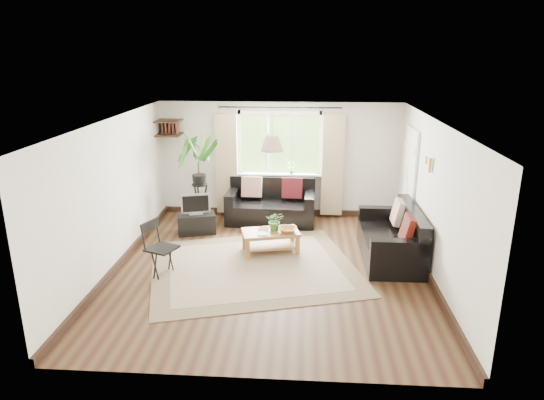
# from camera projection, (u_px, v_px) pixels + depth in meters

# --- Properties ---
(floor) EXTENTS (5.50, 5.50, 0.00)m
(floor) POSITION_uv_depth(u_px,v_px,m) (270.00, 269.00, 7.89)
(floor) COLOR black
(floor) RESTS_ON ground
(ceiling) EXTENTS (5.50, 5.50, 0.00)m
(ceiling) POSITION_uv_depth(u_px,v_px,m) (270.00, 121.00, 7.17)
(ceiling) COLOR white
(ceiling) RESTS_ON floor
(wall_back) EXTENTS (5.00, 0.02, 2.40)m
(wall_back) POSITION_uv_depth(u_px,v_px,m) (280.00, 160.00, 10.15)
(wall_back) COLOR silver
(wall_back) RESTS_ON floor
(wall_front) EXTENTS (5.00, 0.02, 2.40)m
(wall_front) POSITION_uv_depth(u_px,v_px,m) (251.00, 278.00, 4.91)
(wall_front) COLOR silver
(wall_front) RESTS_ON floor
(wall_left) EXTENTS (0.02, 5.50, 2.40)m
(wall_left) POSITION_uv_depth(u_px,v_px,m) (113.00, 195.00, 7.69)
(wall_left) COLOR silver
(wall_left) RESTS_ON floor
(wall_right) EXTENTS (0.02, 5.50, 2.40)m
(wall_right) POSITION_uv_depth(u_px,v_px,m) (434.00, 202.00, 7.36)
(wall_right) COLOR silver
(wall_right) RESTS_ON floor
(rug) EXTENTS (3.89, 3.57, 0.02)m
(rug) POSITION_uv_depth(u_px,v_px,m) (254.00, 267.00, 7.93)
(rug) COLOR #C0B094
(rug) RESTS_ON floor
(window) EXTENTS (2.50, 0.16, 2.16)m
(window) POSITION_uv_depth(u_px,v_px,m) (280.00, 144.00, 10.00)
(window) COLOR white
(window) RESTS_ON wall_back
(door) EXTENTS (0.06, 0.96, 2.06)m
(door) POSITION_uv_depth(u_px,v_px,m) (409.00, 185.00, 9.04)
(door) COLOR silver
(door) RESTS_ON wall_right
(corner_shelf) EXTENTS (0.50, 0.50, 0.34)m
(corner_shelf) POSITION_uv_depth(u_px,v_px,m) (169.00, 128.00, 9.85)
(corner_shelf) COLOR black
(corner_shelf) RESTS_ON wall_back
(pendant_lamp) EXTENTS (0.36, 0.36, 0.54)m
(pendant_lamp) POSITION_uv_depth(u_px,v_px,m) (272.00, 140.00, 7.65)
(pendant_lamp) COLOR beige
(pendant_lamp) RESTS_ON ceiling
(wall_sconce) EXTENTS (0.12, 0.12, 0.28)m
(wall_sconce) POSITION_uv_depth(u_px,v_px,m) (428.00, 163.00, 7.49)
(wall_sconce) COLOR beige
(wall_sconce) RESTS_ON wall_right
(sofa_back) EXTENTS (1.82, 0.96, 0.84)m
(sofa_back) POSITION_uv_depth(u_px,v_px,m) (271.00, 202.00, 9.91)
(sofa_back) COLOR black
(sofa_back) RESTS_ON floor
(sofa_right) EXTENTS (1.80, 0.91, 0.84)m
(sofa_right) POSITION_uv_depth(u_px,v_px,m) (390.00, 235.00, 8.16)
(sofa_right) COLOR black
(sofa_right) RESTS_ON floor
(coffee_table) EXTENTS (1.07, 0.75, 0.40)m
(coffee_table) POSITION_uv_depth(u_px,v_px,m) (271.00, 242.00, 8.47)
(coffee_table) COLOR brown
(coffee_table) RESTS_ON floor
(table_plant) EXTENTS (0.32, 0.28, 0.34)m
(table_plant) POSITION_uv_depth(u_px,v_px,m) (275.00, 221.00, 8.42)
(table_plant) COLOR #346528
(table_plant) RESTS_ON coffee_table
(bowl) EXTENTS (0.35, 0.35, 0.08)m
(bowl) POSITION_uv_depth(u_px,v_px,m) (287.00, 230.00, 8.37)
(bowl) COLOR #A27038
(bowl) RESTS_ON coffee_table
(book_a) EXTENTS (0.20, 0.26, 0.02)m
(book_a) POSITION_uv_depth(u_px,v_px,m) (257.00, 233.00, 8.29)
(book_a) COLOR white
(book_a) RESTS_ON coffee_table
(book_b) EXTENTS (0.18, 0.24, 0.02)m
(book_b) POSITION_uv_depth(u_px,v_px,m) (259.00, 229.00, 8.48)
(book_b) COLOR brown
(book_b) RESTS_ON coffee_table
(tv_stand) EXTENTS (0.80, 0.58, 0.39)m
(tv_stand) POSITION_uv_depth(u_px,v_px,m) (197.00, 223.00, 9.38)
(tv_stand) COLOR black
(tv_stand) RESTS_ON floor
(tv) EXTENTS (0.58, 0.33, 0.42)m
(tv) POSITION_uv_depth(u_px,v_px,m) (196.00, 204.00, 9.26)
(tv) COLOR #A5A5AA
(tv) RESTS_ON tv_stand
(palm_stand) EXTENTS (0.77, 0.77, 1.83)m
(palm_stand) POSITION_uv_depth(u_px,v_px,m) (199.00, 181.00, 9.65)
(palm_stand) COLOR black
(palm_stand) RESTS_ON floor
(folding_chair) EXTENTS (0.59, 0.59, 0.88)m
(folding_chair) POSITION_uv_depth(u_px,v_px,m) (162.00, 249.00, 7.54)
(folding_chair) COLOR black
(folding_chair) RESTS_ON floor
(sill_plant) EXTENTS (0.14, 0.10, 0.27)m
(sill_plant) POSITION_uv_depth(u_px,v_px,m) (291.00, 168.00, 10.06)
(sill_plant) COLOR #2D6023
(sill_plant) RESTS_ON window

